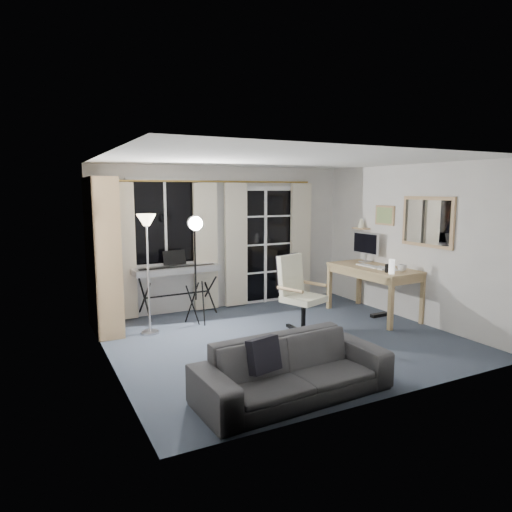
{
  "coord_description": "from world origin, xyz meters",
  "views": [
    {
      "loc": [
        -3.04,
        -5.17,
        2.02
      ],
      "look_at": [
        -0.24,
        0.35,
        1.12
      ],
      "focal_mm": 32.0,
      "sensor_mm": 36.0,
      "label": 1
    }
  ],
  "objects_px": {
    "desk": "(374,273)",
    "mug": "(402,267)",
    "bookshelf": "(100,260)",
    "keyboard_piano": "(177,271)",
    "monitor": "(366,244)",
    "sofa": "(293,359)",
    "office_chair": "(296,288)",
    "torchiere_lamp": "(147,238)",
    "studio_light": "(195,236)"
  },
  "relations": [
    {
      "from": "torchiere_lamp",
      "to": "studio_light",
      "type": "distance_m",
      "value": 0.73
    },
    {
      "from": "desk",
      "to": "sofa",
      "type": "height_order",
      "value": "desk"
    },
    {
      "from": "keyboard_piano",
      "to": "sofa",
      "type": "relative_size",
      "value": 0.7
    },
    {
      "from": "bookshelf",
      "to": "desk",
      "type": "height_order",
      "value": "bookshelf"
    },
    {
      "from": "sofa",
      "to": "keyboard_piano",
      "type": "bearing_deg",
      "value": 89.76
    },
    {
      "from": "monitor",
      "to": "keyboard_piano",
      "type": "bearing_deg",
      "value": 161.38
    },
    {
      "from": "mug",
      "to": "desk",
      "type": "bearing_deg",
      "value": 101.31
    },
    {
      "from": "keyboard_piano",
      "to": "studio_light",
      "type": "height_order",
      "value": "studio_light"
    },
    {
      "from": "keyboard_piano",
      "to": "monitor",
      "type": "relative_size",
      "value": 2.4
    },
    {
      "from": "office_chair",
      "to": "sofa",
      "type": "distance_m",
      "value": 2.0
    },
    {
      "from": "desk",
      "to": "monitor",
      "type": "bearing_deg",
      "value": 64.05
    },
    {
      "from": "bookshelf",
      "to": "keyboard_piano",
      "type": "height_order",
      "value": "bookshelf"
    },
    {
      "from": "torchiere_lamp",
      "to": "desk",
      "type": "distance_m",
      "value": 3.57
    },
    {
      "from": "bookshelf",
      "to": "office_chair",
      "type": "relative_size",
      "value": 1.95
    },
    {
      "from": "mug",
      "to": "office_chair",
      "type": "bearing_deg",
      "value": 171.56
    },
    {
      "from": "bookshelf",
      "to": "keyboard_piano",
      "type": "distance_m",
      "value": 1.23
    },
    {
      "from": "office_chair",
      "to": "sofa",
      "type": "height_order",
      "value": "office_chair"
    },
    {
      "from": "desk",
      "to": "monitor",
      "type": "distance_m",
      "value": 0.63
    },
    {
      "from": "bookshelf",
      "to": "office_chair",
      "type": "distance_m",
      "value": 2.79
    },
    {
      "from": "monitor",
      "to": "desk",
      "type": "bearing_deg",
      "value": -115.95
    },
    {
      "from": "monitor",
      "to": "sofa",
      "type": "relative_size",
      "value": 0.29
    },
    {
      "from": "keyboard_piano",
      "to": "monitor",
      "type": "height_order",
      "value": "monitor"
    },
    {
      "from": "torchiere_lamp",
      "to": "studio_light",
      "type": "bearing_deg",
      "value": 5.88
    },
    {
      "from": "torchiere_lamp",
      "to": "keyboard_piano",
      "type": "height_order",
      "value": "torchiere_lamp"
    },
    {
      "from": "keyboard_piano",
      "to": "mug",
      "type": "bearing_deg",
      "value": -34.13
    },
    {
      "from": "office_chair",
      "to": "desk",
      "type": "relative_size",
      "value": 0.74
    },
    {
      "from": "office_chair",
      "to": "torchiere_lamp",
      "type": "bearing_deg",
      "value": 132.12
    },
    {
      "from": "monitor",
      "to": "sofa",
      "type": "distance_m",
      "value": 3.79
    },
    {
      "from": "desk",
      "to": "sofa",
      "type": "xyz_separation_m",
      "value": [
        -2.68,
        -1.91,
        -0.32
      ]
    },
    {
      "from": "desk",
      "to": "monitor",
      "type": "xyz_separation_m",
      "value": [
        0.2,
        0.45,
        0.4
      ]
    },
    {
      "from": "bookshelf",
      "to": "torchiere_lamp",
      "type": "relative_size",
      "value": 1.3
    },
    {
      "from": "mug",
      "to": "sofa",
      "type": "bearing_deg",
      "value": -153.05
    },
    {
      "from": "torchiere_lamp",
      "to": "mug",
      "type": "relative_size",
      "value": 12.86
    },
    {
      "from": "office_chair",
      "to": "sofa",
      "type": "xyz_separation_m",
      "value": [
        -1.07,
        -1.67,
        -0.28
      ]
    },
    {
      "from": "monitor",
      "to": "torchiere_lamp",
      "type": "bearing_deg",
      "value": 173.43
    },
    {
      "from": "office_chair",
      "to": "mug",
      "type": "xyz_separation_m",
      "value": [
        1.71,
        -0.25,
        0.21
      ]
    },
    {
      "from": "desk",
      "to": "sofa",
      "type": "bearing_deg",
      "value": -146.86
    },
    {
      "from": "studio_light",
      "to": "sofa",
      "type": "height_order",
      "value": "studio_light"
    },
    {
      "from": "mug",
      "to": "sofa",
      "type": "distance_m",
      "value": 3.16
    },
    {
      "from": "torchiere_lamp",
      "to": "studio_light",
      "type": "xyz_separation_m",
      "value": [
        0.72,
        0.07,
        -0.01
      ]
    },
    {
      "from": "desk",
      "to": "monitor",
      "type": "height_order",
      "value": "monitor"
    },
    {
      "from": "mug",
      "to": "sofa",
      "type": "xyz_separation_m",
      "value": [
        -2.78,
        -1.41,
        -0.48
      ]
    },
    {
      "from": "bookshelf",
      "to": "sofa",
      "type": "height_order",
      "value": "bookshelf"
    },
    {
      "from": "office_chair",
      "to": "keyboard_piano",
      "type": "bearing_deg",
      "value": 107.7
    },
    {
      "from": "bookshelf",
      "to": "keyboard_piano",
      "type": "bearing_deg",
      "value": 10.09
    },
    {
      "from": "desk",
      "to": "mug",
      "type": "height_order",
      "value": "mug"
    },
    {
      "from": "torchiere_lamp",
      "to": "office_chair",
      "type": "height_order",
      "value": "torchiere_lamp"
    },
    {
      "from": "keyboard_piano",
      "to": "studio_light",
      "type": "distance_m",
      "value": 0.81
    },
    {
      "from": "torchiere_lamp",
      "to": "monitor",
      "type": "height_order",
      "value": "torchiere_lamp"
    },
    {
      "from": "desk",
      "to": "mug",
      "type": "relative_size",
      "value": 11.61
    }
  ]
}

